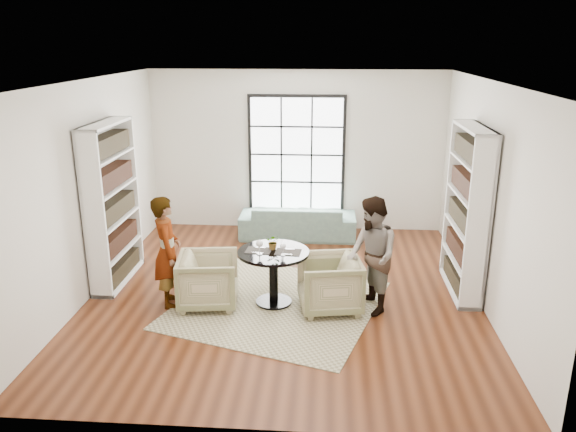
# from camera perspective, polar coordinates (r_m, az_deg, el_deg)

# --- Properties ---
(ground) EXTENTS (6.00, 6.00, 0.00)m
(ground) POSITION_cam_1_polar(r_m,az_deg,el_deg) (8.22, -0.39, -7.81)
(ground) COLOR #622F17
(room_shell) EXTENTS (6.00, 6.01, 6.00)m
(room_shell) POSITION_cam_1_polar(r_m,az_deg,el_deg) (8.29, -0.11, 1.69)
(room_shell) COLOR silver
(room_shell) RESTS_ON ground
(rug) EXTENTS (3.27, 3.27, 0.01)m
(rug) POSITION_cam_1_polar(r_m,az_deg,el_deg) (7.88, -1.10, -8.95)
(rug) COLOR tan
(rug) RESTS_ON ground
(pedestal_table) EXTENTS (0.98, 0.98, 0.78)m
(pedestal_table) POSITION_cam_1_polar(r_m,az_deg,el_deg) (7.69, -1.49, -5.07)
(pedestal_table) COLOR black
(pedestal_table) RESTS_ON ground
(sofa) EXTENTS (2.13, 0.84, 0.62)m
(sofa) POSITION_cam_1_polar(r_m,az_deg,el_deg) (10.38, 1.01, -0.47)
(sofa) COLOR gray
(sofa) RESTS_ON ground
(armchair_left) EXTENTS (0.89, 0.87, 0.73)m
(armchair_left) POSITION_cam_1_polar(r_m,az_deg,el_deg) (7.81, -8.09, -6.48)
(armchair_left) COLOR #C2B78B
(armchair_left) RESTS_ON ground
(armchair_right) EXTENTS (0.94, 0.92, 0.75)m
(armchair_right) POSITION_cam_1_polar(r_m,az_deg,el_deg) (7.63, 4.22, -6.88)
(armchair_right) COLOR tan
(armchair_right) RESTS_ON ground
(person_left) EXTENTS (0.52, 0.65, 1.55)m
(person_left) POSITION_cam_1_polar(r_m,az_deg,el_deg) (7.78, -12.19, -3.54)
(person_left) COLOR gray
(person_left) RESTS_ON ground
(person_right) EXTENTS (0.81, 0.92, 1.58)m
(person_right) POSITION_cam_1_polar(r_m,az_deg,el_deg) (7.49, 8.52, -4.04)
(person_right) COLOR gray
(person_right) RESTS_ON ground
(placemat_left) EXTENTS (0.36, 0.29, 0.01)m
(placemat_left) POSITION_cam_1_polar(r_m,az_deg,el_deg) (7.63, -3.00, -3.51)
(placemat_left) COLOR black
(placemat_left) RESTS_ON pedestal_table
(placemat_right) EXTENTS (0.36, 0.29, 0.01)m
(placemat_right) POSITION_cam_1_polar(r_m,az_deg,el_deg) (7.57, 0.01, -3.68)
(placemat_right) COLOR black
(placemat_right) RESTS_ON pedestal_table
(cutlery_left) EXTENTS (0.16, 0.23, 0.01)m
(cutlery_left) POSITION_cam_1_polar(r_m,az_deg,el_deg) (7.63, -3.00, -3.47)
(cutlery_left) COLOR #BCBCC0
(cutlery_left) RESTS_ON placemat_left
(cutlery_right) EXTENTS (0.16, 0.23, 0.01)m
(cutlery_right) POSITION_cam_1_polar(r_m,az_deg,el_deg) (7.56, 0.01, -3.63)
(cutlery_right) COLOR #BCBCC0
(cutlery_right) RESTS_ON placemat_right
(wine_glass_left) EXTENTS (0.09, 0.09, 0.21)m
(wine_glass_left) POSITION_cam_1_polar(r_m,az_deg,el_deg) (7.45, -2.92, -2.86)
(wine_glass_left) COLOR silver
(wine_glass_left) RESTS_ON pedestal_table
(wine_glass_right) EXTENTS (0.08, 0.08, 0.17)m
(wine_glass_right) POSITION_cam_1_polar(r_m,az_deg,el_deg) (7.41, -0.52, -3.14)
(wine_glass_right) COLOR silver
(wine_glass_right) RESTS_ON pedestal_table
(flower_centerpiece) EXTENTS (0.20, 0.18, 0.21)m
(flower_centerpiece) POSITION_cam_1_polar(r_m,az_deg,el_deg) (7.64, -1.51, -2.65)
(flower_centerpiece) COLOR gray
(flower_centerpiece) RESTS_ON pedestal_table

